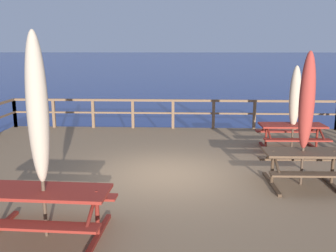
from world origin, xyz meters
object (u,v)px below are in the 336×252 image
picnic_table_front_right (303,161)px  patio_umbrella_short_mid (38,110)px  patio_umbrella_tall_back_right (295,97)px  picnic_table_mid_centre (44,202)px  picnic_table_back_left (292,131)px  patio_umbrella_tall_mid_left (307,102)px

picnic_table_front_right → patio_umbrella_short_mid: patio_umbrella_short_mid is taller
patio_umbrella_short_mid → patio_umbrella_tall_back_right: patio_umbrella_short_mid is taller
picnic_table_mid_centre → picnic_table_back_left: size_ratio=1.13×
picnic_table_mid_centre → picnic_table_front_right: size_ratio=1.26×
patio_umbrella_short_mid → patio_umbrella_tall_back_right: size_ratio=1.30×
picnic_table_back_left → patio_umbrella_tall_back_right: 1.01m
picnic_table_front_right → picnic_table_back_left: bearing=78.8°
picnic_table_front_right → patio_umbrella_tall_back_right: size_ratio=0.68×
patio_umbrella_short_mid → picnic_table_back_left: bearing=45.1°
picnic_table_front_right → picnic_table_back_left: same height
picnic_table_back_left → patio_umbrella_tall_mid_left: (-0.57, -2.85, 1.28)m
picnic_table_mid_centre → patio_umbrella_short_mid: (0.01, -0.03, 1.48)m
patio_umbrella_tall_back_right → picnic_table_mid_centre: bearing=-135.1°
patio_umbrella_short_mid → patio_umbrella_tall_back_right: 7.62m
picnic_table_back_left → patio_umbrella_short_mid: 7.70m
picnic_table_front_right → picnic_table_back_left: 2.96m
picnic_table_mid_centre → picnic_table_front_right: 5.35m
picnic_table_back_left → patio_umbrella_short_mid: (-5.33, -5.35, 1.48)m
picnic_table_back_left → patio_umbrella_tall_mid_left: size_ratio=0.65×
picnic_table_front_right → patio_umbrella_tall_back_right: (0.61, 2.94, 1.02)m
picnic_table_mid_centre → patio_umbrella_tall_mid_left: patio_umbrella_tall_mid_left is taller
patio_umbrella_tall_mid_left → patio_umbrella_short_mid: bearing=-152.3°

